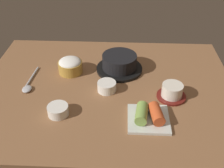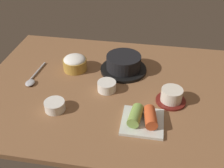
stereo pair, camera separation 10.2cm
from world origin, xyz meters
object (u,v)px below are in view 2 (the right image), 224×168
at_px(kimchi_plate, 143,119).
at_px(spoon, 32,79).
at_px(banchan_cup_center, 106,86).
at_px(stone_pot, 124,64).
at_px(tea_cup_with_saucer, 171,96).
at_px(rice_bowl, 75,63).
at_px(side_bowl_near, 55,105).

xyz_separation_m(kimchi_plate, spoon, (-0.46, 0.17, -0.01)).
bearing_deg(banchan_cup_center, stone_pot, 72.71).
bearing_deg(spoon, tea_cup_with_saucer, -4.20).
bearing_deg(kimchi_plate, spoon, 159.81).
bearing_deg(kimchi_plate, tea_cup_with_saucer, 54.11).
relative_size(tea_cup_with_saucer, spoon, 0.60).
distance_m(rice_bowl, tea_cup_with_saucer, 0.43).
xyz_separation_m(rice_bowl, kimchi_plate, (0.31, -0.28, -0.01)).
height_order(stone_pot, tea_cup_with_saucer, stone_pot).
relative_size(rice_bowl, side_bowl_near, 1.40).
relative_size(stone_pot, rice_bowl, 1.94).
bearing_deg(stone_pot, rice_bowl, -173.11).
bearing_deg(banchan_cup_center, spoon, 177.96).
height_order(rice_bowl, tea_cup_with_saucer, rice_bowl).
bearing_deg(stone_pot, tea_cup_with_saucer, -41.75).
xyz_separation_m(rice_bowl, tea_cup_with_saucer, (0.40, -0.15, -0.01)).
distance_m(rice_bowl, side_bowl_near, 0.26).
distance_m(rice_bowl, kimchi_plate, 0.42).
distance_m(tea_cup_with_saucer, spoon, 0.55).
distance_m(stone_pot, side_bowl_near, 0.35).
bearing_deg(side_bowl_near, stone_pot, 54.95).
distance_m(stone_pot, spoon, 0.38).
xyz_separation_m(stone_pot, tea_cup_with_saucer, (0.20, -0.18, -0.01)).
height_order(rice_bowl, banchan_cup_center, rice_bowl).
bearing_deg(stone_pot, spoon, -158.91).
bearing_deg(side_bowl_near, rice_bowl, 90.50).
distance_m(banchan_cup_center, kimchi_plate, 0.22).
bearing_deg(kimchi_plate, rice_bowl, 137.94).
relative_size(banchan_cup_center, kimchi_plate, 0.52).
height_order(stone_pot, kimchi_plate, stone_pot).
height_order(banchan_cup_center, kimchi_plate, kimchi_plate).
bearing_deg(side_bowl_near, tea_cup_with_saucer, 15.67).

